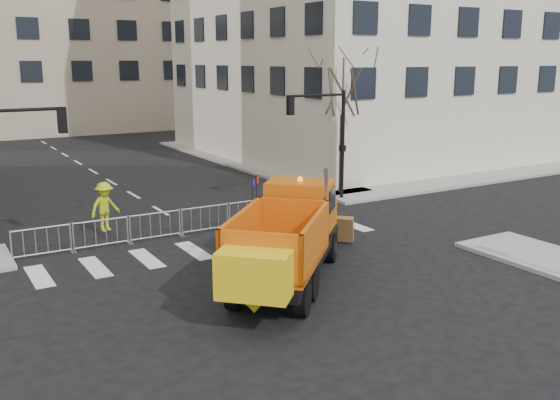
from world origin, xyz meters
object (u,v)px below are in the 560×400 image
cop_a (330,220)px  cop_c (325,211)px  newspaper_box (269,209)px  cop_b (330,213)px  worker (105,207)px  plow_truck (286,237)px

cop_a → cop_c: cop_a is taller
newspaper_box → cop_b: bearing=-80.9°
cop_a → cop_c: 1.76m
cop_a → worker: (-6.94, 5.63, 0.21)m
cop_b → cop_c: bearing=-58.7°
plow_truck → newspaper_box: (3.06, 6.44, -0.86)m
cop_c → worker: 8.82m
newspaper_box → plow_truck: bearing=-140.0°
cop_a → cop_b: (0.85, 1.17, -0.10)m
plow_truck → cop_a: 4.82m
worker → newspaper_box: size_ratio=1.80×
cop_a → worker: size_ratio=0.94×
plow_truck → cop_c: plow_truck is taller
cop_b → cop_c: (0.01, 0.36, -0.01)m
plow_truck → cop_c: bearing=-1.1°
cop_c → worker: bearing=-75.5°
cop_c → newspaper_box: (-1.55, 1.94, -0.13)m
cop_b → plow_truck: bearing=74.9°
cop_a → worker: bearing=-69.1°
cop_c → worker: size_ratio=0.84×
cop_b → cop_c: 0.36m
cop_a → worker: 8.94m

